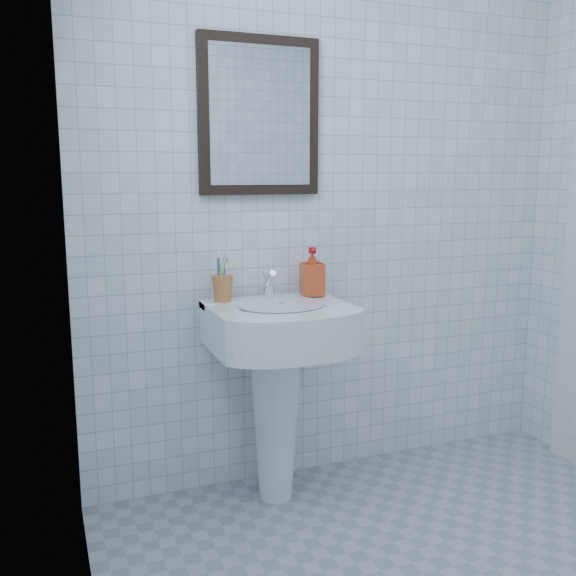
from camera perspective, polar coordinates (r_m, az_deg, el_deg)
name	(u,v)px	position (r m, az deg, el deg)	size (l,w,h in m)	color
wall_back	(334,191)	(2.79, 4.07, 8.57)	(2.20, 0.02, 2.50)	white
wall_left	(87,212)	(1.32, -17.40, 6.45)	(0.02, 2.40, 2.50)	white
washbasin	(277,369)	(2.57, -0.96, -7.17)	(0.54, 0.40, 0.83)	white
faucet	(269,287)	(2.59, -1.74, 0.13)	(0.05, 0.11, 0.12)	silver
toothbrush_cup	(222,288)	(2.54, -5.85, -0.03)	(0.09, 0.09, 0.10)	#BE6F34
soap_dispenser	(312,272)	(2.65, 2.17, 1.47)	(0.09, 0.09, 0.20)	red
wall_mirror	(260,116)	(2.65, -2.55, 15.01)	(0.50, 0.04, 0.62)	black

